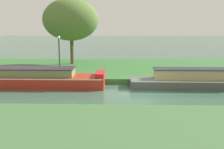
{
  "coord_description": "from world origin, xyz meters",
  "views": [
    {
      "loc": [
        -1.09,
        -17.43,
        4.69
      ],
      "look_at": [
        -1.7,
        1.2,
        0.9
      ],
      "focal_mm": 44.12,
      "sensor_mm": 36.0,
      "label": 1
    }
  ],
  "objects_px": {
    "red_barge": "(37,79)",
    "slate_narrowboat": "(192,80)",
    "lamp_post": "(59,51)",
    "mooring_post_near": "(181,73)",
    "willow_tree_left": "(71,20)"
  },
  "relations": [
    {
      "from": "red_barge",
      "to": "mooring_post_near",
      "type": "relative_size",
      "value": 12.8
    },
    {
      "from": "red_barge",
      "to": "mooring_post_near",
      "type": "xyz_separation_m",
      "value": [
        10.26,
        1.24,
        0.21
      ]
    },
    {
      "from": "slate_narrowboat",
      "to": "mooring_post_near",
      "type": "relative_size",
      "value": 10.82
    },
    {
      "from": "willow_tree_left",
      "to": "mooring_post_near",
      "type": "height_order",
      "value": "willow_tree_left"
    },
    {
      "from": "slate_narrowboat",
      "to": "willow_tree_left",
      "type": "height_order",
      "value": "willow_tree_left"
    },
    {
      "from": "red_barge",
      "to": "lamp_post",
      "type": "bearing_deg",
      "value": 62.91
    },
    {
      "from": "mooring_post_near",
      "to": "lamp_post",
      "type": "bearing_deg",
      "value": 173.75
    },
    {
      "from": "willow_tree_left",
      "to": "mooring_post_near",
      "type": "distance_m",
      "value": 11.58
    },
    {
      "from": "red_barge",
      "to": "slate_narrowboat",
      "type": "distance_m",
      "value": 10.82
    },
    {
      "from": "willow_tree_left",
      "to": "red_barge",
      "type": "bearing_deg",
      "value": -99.09
    },
    {
      "from": "slate_narrowboat",
      "to": "willow_tree_left",
      "type": "bearing_deg",
      "value": 142.83
    },
    {
      "from": "red_barge",
      "to": "slate_narrowboat",
      "type": "relative_size",
      "value": 1.18
    },
    {
      "from": "lamp_post",
      "to": "mooring_post_near",
      "type": "height_order",
      "value": "lamp_post"
    },
    {
      "from": "lamp_post",
      "to": "mooring_post_near",
      "type": "xyz_separation_m",
      "value": [
        9.11,
        -1.0,
        -1.51
      ]
    },
    {
      "from": "willow_tree_left",
      "to": "lamp_post",
      "type": "distance_m",
      "value": 5.58
    }
  ]
}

